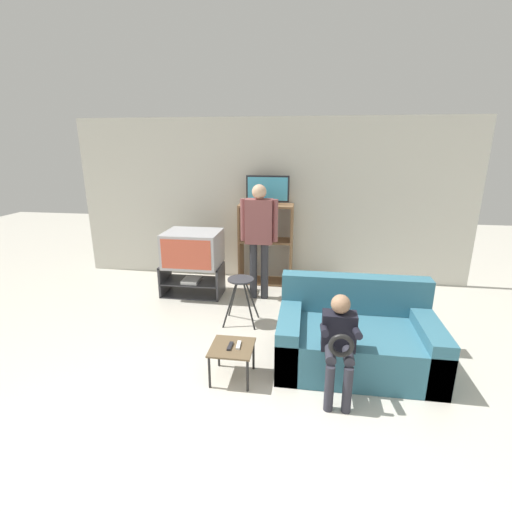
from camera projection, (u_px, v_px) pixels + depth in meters
name	position (u px, v px, depth m)	size (l,w,h in m)	color
ground_plane	(209.00, 456.00, 2.72)	(18.00, 18.00, 0.00)	beige
wall_back	(269.00, 201.00, 6.03)	(6.40, 0.06, 2.60)	beige
tv_stand	(192.00, 280.00, 5.58)	(0.90, 0.47, 0.47)	#38383D
television_main	(193.00, 248.00, 5.45)	(0.80, 0.66, 0.50)	#B2B2B7
media_shelf	(266.00, 244.00, 5.97)	(0.85, 0.39, 1.29)	#8E6642
television_flat	(268.00, 191.00, 5.73)	(0.67, 0.20, 0.44)	black
folding_stool	(241.00, 287.00, 4.62)	(0.42, 0.37, 0.60)	black
snack_table	(232.00, 351.00, 3.54)	(0.41, 0.41, 0.34)	brown
remote_control_black	(230.00, 346.00, 3.52)	(0.04, 0.14, 0.02)	#232328
remote_control_white	(239.00, 345.00, 3.53)	(0.04, 0.14, 0.02)	silver
couch	(355.00, 338.00, 3.81)	(1.57, 0.99, 0.84)	teal
person_standing_adult	(259.00, 231.00, 5.23)	(0.53, 0.20, 1.67)	#2D2D33
person_seated_child	(339.00, 339.00, 3.22)	(0.33, 0.43, 0.95)	#2D2D38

